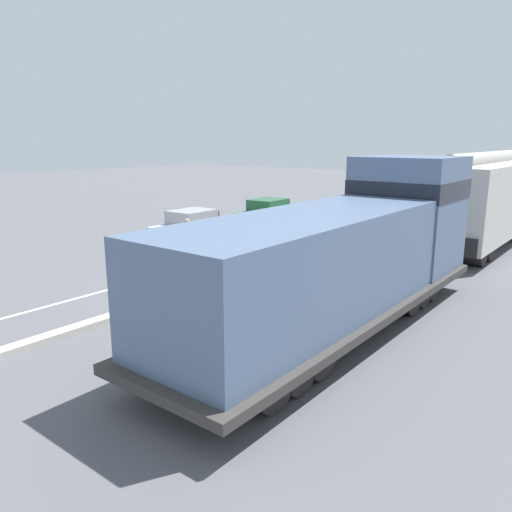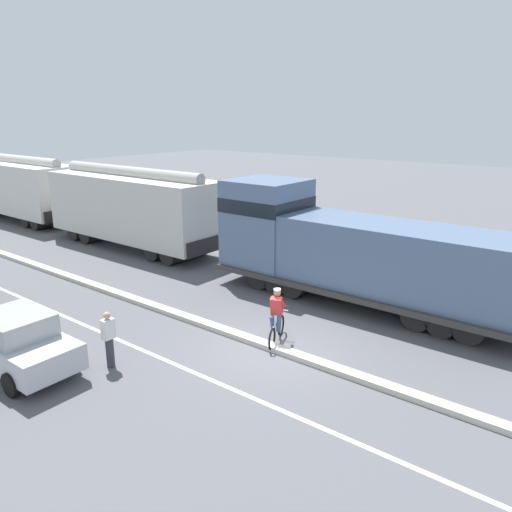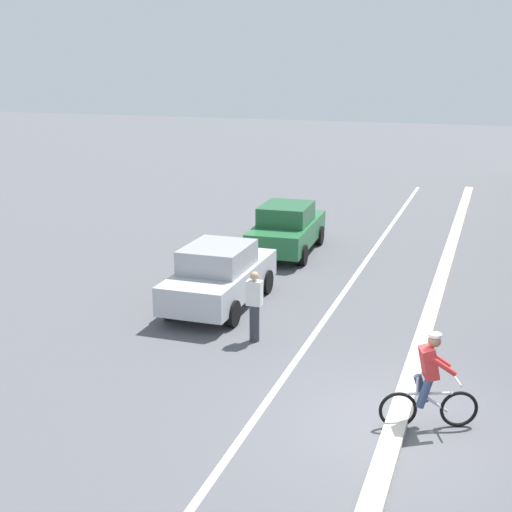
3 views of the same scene
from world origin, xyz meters
name	(u,v)px [view 1 (image 1 of 3)]	position (x,y,z in m)	size (l,w,h in m)	color
ground_plane	(202,290)	(0.00, 0.00, 0.00)	(120.00, 120.00, 0.00)	#56565B
median_curb	(305,255)	(0.00, 6.00, 0.08)	(0.36, 36.00, 0.16)	beige
lane_stripe	(259,249)	(-2.40, 6.00, 0.00)	(0.14, 36.00, 0.01)	silver
locomotive	(351,256)	(5.01, 0.37, 1.80)	(3.10, 11.61, 4.20)	slate
hopper_car_lead	(482,200)	(5.01, 12.53, 2.08)	(2.90, 10.60, 4.18)	beige
parked_car_silver	(194,227)	(-5.18, 4.80, 0.82)	(1.85, 4.21, 1.62)	#B7BABF
parked_car_green	(269,214)	(-5.03, 10.27, 0.82)	(1.99, 4.28, 1.62)	#286B3D
cyclist	(216,267)	(0.48, 0.15, 0.82)	(1.62, 0.72, 1.71)	black
pedestrian_by_cars	(188,238)	(-3.57, 2.84, 0.85)	(0.34, 0.22, 1.62)	#33333D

